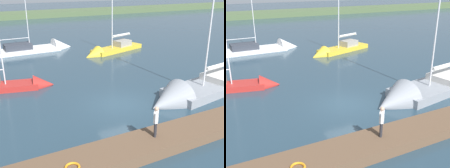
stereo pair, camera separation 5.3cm
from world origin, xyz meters
TOP-DOWN VIEW (x-y plane):
  - ground_plane at (0.00, 0.00)m, footprint 200.00×200.00m
  - far_shoreline at (0.00, -53.10)m, footprint 180.00×8.00m
  - dock_pier at (0.00, 5.23)m, footprint 22.55×2.08m
  - life_ring_buoy at (5.44, 5.65)m, footprint 0.66×0.66m
  - sailboat_far_right at (5.91, -6.40)m, footprint 7.20×3.24m
  - sailboat_inner_slip at (1.00, -18.07)m, footprint 10.15×2.90m
  - sailboat_near_dock at (-5.47, 1.17)m, footprint 10.78×4.36m
  - sailboat_mid_channel at (-6.04, -13.40)m, footprint 8.45×4.40m
  - person_on_dock at (0.90, 5.13)m, footprint 0.45×0.49m

SIDE VIEW (x-z plane):
  - ground_plane at x=0.00m, z-range 0.00..0.00m
  - far_shoreline at x=0.00m, z-range -1.20..1.20m
  - sailboat_mid_channel at x=-6.04m, z-range -4.17..4.45m
  - sailboat_far_right at x=5.91m, z-range -3.62..3.97m
  - sailboat_inner_slip at x=1.00m, z-range -5.88..6.24m
  - sailboat_near_dock at x=-5.47m, z-range -5.78..6.19m
  - dock_pier at x=0.00m, z-range 0.00..0.55m
  - life_ring_buoy at x=5.44m, z-range 0.55..0.65m
  - person_on_dock at x=0.90m, z-range 0.66..2.26m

